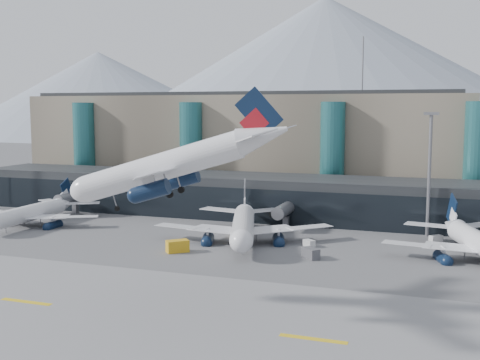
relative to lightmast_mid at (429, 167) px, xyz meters
name	(u,v)px	position (x,y,z in m)	size (l,w,h in m)	color
ground	(204,286)	(-30.00, -48.00, -14.42)	(900.00, 900.00, 0.00)	#515154
runway_strip	(157,319)	(-30.00, -63.00, -14.40)	(400.00, 40.00, 0.04)	slate
runway_markings	(157,319)	(-30.00, -63.00, -14.37)	(128.00, 1.00, 0.02)	gold
concourse	(298,198)	(-30.02, 9.73, -9.45)	(170.00, 27.00, 10.00)	black
terminal_main	(243,145)	(-55.00, 42.00, 1.03)	(130.00, 30.00, 31.00)	gray
teal_towers	(259,154)	(-44.99, 26.01, -0.41)	(116.40, 19.40, 46.00)	#256468
mountain_ridge	(428,81)	(-14.03, 332.00, 31.33)	(910.00, 400.00, 110.00)	gray
lightmast_mid	(429,167)	(0.00, 0.00, 0.00)	(3.00, 1.20, 25.60)	slate
hero_jet	(182,156)	(-29.16, -56.93, 5.73)	(32.37, 32.63, 10.56)	silver
jet_parked_left	(38,207)	(-84.69, -15.68, -10.46)	(32.52, 31.46, 10.47)	silver
jet_parked_mid	(243,217)	(-34.95, -15.54, -9.83)	(35.91, 37.81, 12.14)	silver
jet_parked_right	(474,234)	(8.45, -15.68, -10.25)	(32.47, 34.32, 11.02)	silver
veh_b	(240,232)	(-36.72, -12.78, -13.61)	(2.82, 1.73, 1.62)	gold
veh_c	(311,253)	(-18.58, -26.42, -13.49)	(3.33, 1.76, 1.85)	#4B4B50
veh_d	(436,239)	(1.91, -5.80, -13.70)	(2.51, 1.35, 1.43)	silver
veh_g	(309,243)	(-20.91, -17.65, -13.75)	(2.28, 1.33, 1.33)	silver
veh_h	(178,246)	(-42.81, -30.00, -13.31)	(4.02, 2.12, 2.22)	gold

